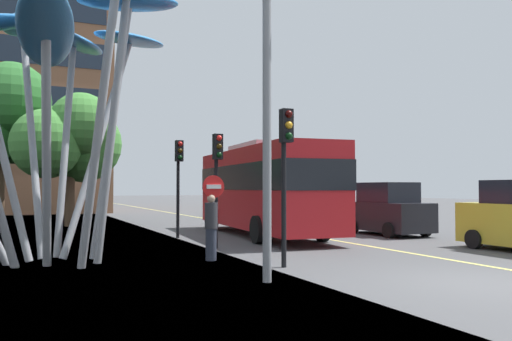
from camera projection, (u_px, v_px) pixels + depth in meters
The scene contains 14 objects.
ground at pixel (460, 289), 10.23m from camera, with size 120.00×240.00×0.10m.
red_bus at pixel (263, 185), 21.11m from camera, with size 3.32×10.61×3.66m.
leaf_sculpture at pixel (48, 31), 13.56m from camera, with size 9.66×9.84×7.56m.
traffic_light_kerb_near at pixel (286, 153), 12.67m from camera, with size 0.28×0.42×3.79m.
traffic_light_kerb_far at pixel (217, 165), 16.61m from camera, with size 0.28×0.42×3.59m.
traffic_light_island_mid at pixel (179, 167), 20.07m from camera, with size 0.28×0.42×3.70m.
car_parked_far at pixel (388, 210), 21.41m from camera, with size 1.95×3.80×2.12m.
car_side_street at pixel (300, 204), 28.23m from camera, with size 1.97×4.13×2.22m.
car_far_side at pixel (247, 202), 34.80m from camera, with size 2.02×3.97×2.13m.
street_lamp at pixel (282, 58), 10.97m from camera, with size 1.56×0.44×7.19m.
tree_pavement_near at pixel (72, 139), 26.07m from camera, with size 5.38×5.07×6.50m.
tree_pavement_far at pixel (6, 119), 27.60m from camera, with size 5.30×5.34×8.39m.
pedestrian at pixel (211, 227), 13.91m from camera, with size 0.34×0.34×1.73m.
no_entry_sign at pixel (213, 203), 13.94m from camera, with size 0.60×0.12×2.24m.
Camera 1 is at (-8.50, -7.80, 1.91)m, focal length 37.13 mm.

